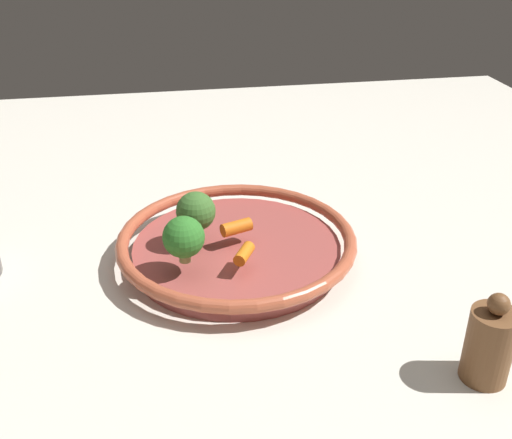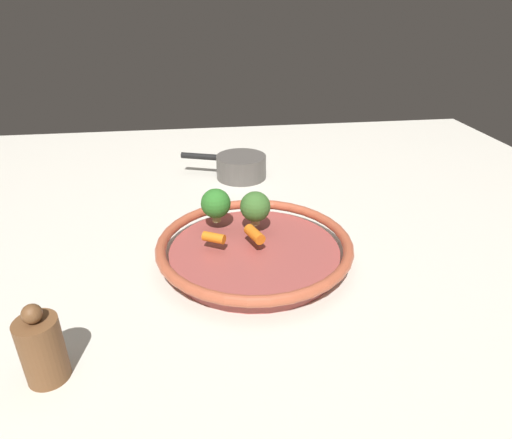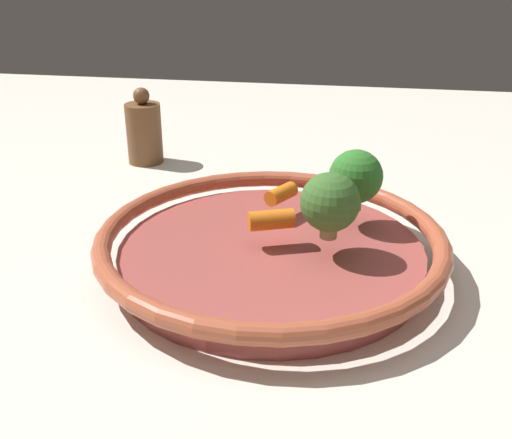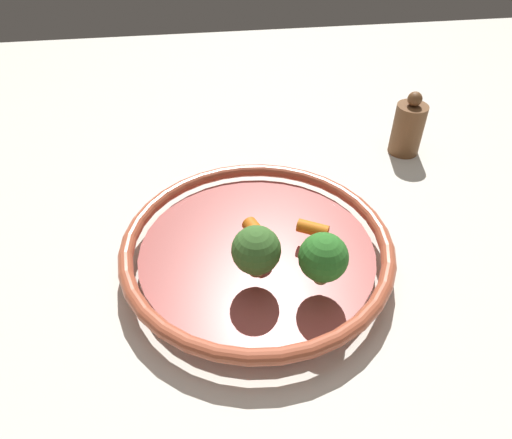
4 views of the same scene
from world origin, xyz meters
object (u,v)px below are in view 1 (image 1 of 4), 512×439
(pepper_mill, at_px, (489,344))
(broccoli_floret_small, at_px, (196,212))
(baby_carrot_near_rim, at_px, (237,226))
(serving_bowl, at_px, (237,245))
(broccoli_floret_large, at_px, (184,237))
(baby_carrot_right, at_px, (246,253))

(pepper_mill, bearing_deg, broccoli_floret_small, 133.94)
(baby_carrot_near_rim, bearing_deg, pepper_mill, -51.84)
(serving_bowl, height_order, broccoli_floret_large, broccoli_floret_large)
(broccoli_floret_small, bearing_deg, broccoli_floret_large, -107.15)
(baby_carrot_right, xyz_separation_m, pepper_mill, (0.24, -0.23, -0.01))
(baby_carrot_right, height_order, pepper_mill, pepper_mill)
(baby_carrot_near_rim, height_order, pepper_mill, pepper_mill)
(baby_carrot_right, bearing_deg, baby_carrot_near_rim, 90.76)
(serving_bowl, relative_size, broccoli_floret_small, 5.39)
(baby_carrot_right, distance_m, baby_carrot_near_rim, 0.08)
(baby_carrot_right, distance_m, pepper_mill, 0.33)
(serving_bowl, xyz_separation_m, baby_carrot_right, (0.00, -0.07, 0.03))
(serving_bowl, relative_size, broccoli_floret_large, 5.36)
(serving_bowl, distance_m, baby_carrot_near_rim, 0.03)
(broccoli_floret_small, distance_m, pepper_mill, 0.43)
(baby_carrot_near_rim, relative_size, broccoli_floret_large, 0.69)
(baby_carrot_right, relative_size, baby_carrot_near_rim, 0.88)
(pepper_mill, bearing_deg, broccoli_floret_large, 143.64)
(serving_bowl, height_order, baby_carrot_near_rim, baby_carrot_near_rim)
(baby_carrot_right, relative_size, broccoli_floret_small, 0.61)
(broccoli_floret_small, relative_size, pepper_mill, 0.58)
(serving_bowl, bearing_deg, baby_carrot_near_rim, 56.63)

